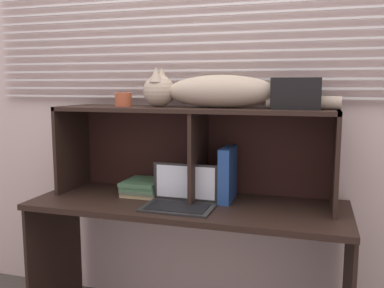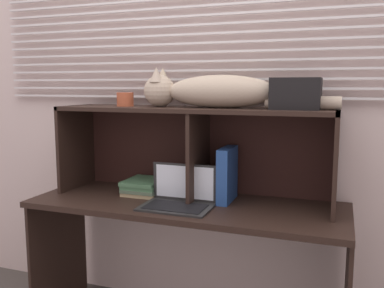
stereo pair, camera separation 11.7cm
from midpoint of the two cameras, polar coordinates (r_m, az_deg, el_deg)
name	(u,v)px [view 2 (the right image)]	position (r m, az deg, el deg)	size (l,w,h in m)	color
back_panel_with_blinds	(205,100)	(2.43, 3.22, 6.05)	(4.40, 0.08, 2.50)	beige
desk	(186,226)	(2.24, 0.65, -11.21)	(1.65, 0.58, 0.73)	black
hutch_shelf_unit	(195,134)	(2.26, 1.90, 1.31)	(1.49, 0.36, 0.49)	black
cat	(210,91)	(2.18, 4.04, 7.19)	(1.02, 0.19, 0.21)	#B7A48C
laptop	(179,198)	(2.13, -0.20, -7.43)	(0.35, 0.24, 0.20)	#242424
binder_upright	(227,175)	(2.21, 6.36, -4.17)	(0.06, 0.22, 0.29)	navy
book_stack	(145,186)	(2.38, -5.06, -5.80)	(0.20, 0.24, 0.08)	tan
small_basket	(125,99)	(2.37, -7.71, 6.06)	(0.09, 0.09, 0.08)	#B65334
storage_box	(296,94)	(2.11, 15.57, 6.65)	(0.23, 0.18, 0.15)	black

